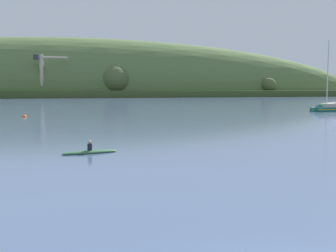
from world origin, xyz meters
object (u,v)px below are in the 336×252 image
dockside_crane (42,76)px  sailboat_near_mooring (326,110)px  canoe_with_paddler (90,152)px  mooring_buoy_midchannel (24,117)px

dockside_crane → sailboat_near_mooring: 145.91m
sailboat_near_mooring → canoe_with_paddler: 64.01m
canoe_with_paddler → mooring_buoy_midchannel: 40.18m
dockside_crane → sailboat_near_mooring: size_ratio=1.36×
dockside_crane → mooring_buoy_midchannel: 136.64m
canoe_with_paddler → mooring_buoy_midchannel: (-8.99, 39.16, -0.10)m
canoe_with_paddler → mooring_buoy_midchannel: canoe_with_paddler is taller
sailboat_near_mooring → canoe_with_paddler: (-46.42, -44.07, -0.13)m
canoe_with_paddler → dockside_crane: bearing=82.2°
dockside_crane → canoe_with_paddler: dockside_crane is taller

